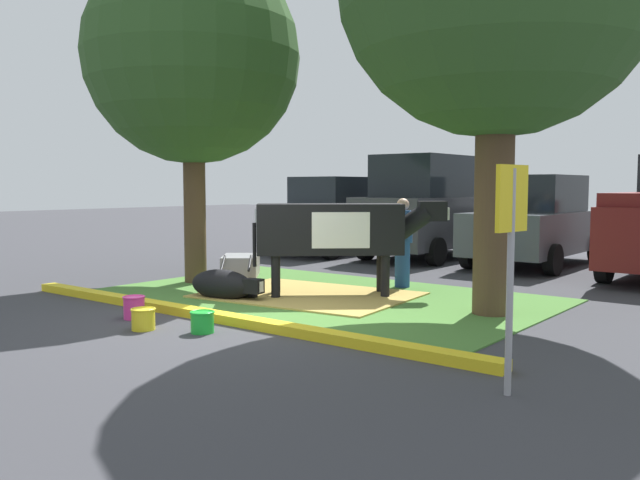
# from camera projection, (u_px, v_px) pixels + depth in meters

# --- Properties ---
(ground_plane) EXTENTS (80.00, 80.00, 0.00)m
(ground_plane) POSITION_uv_depth(u_px,v_px,m) (238.00, 318.00, 8.97)
(ground_plane) COLOR #38383D
(grass_island) EXTENTS (7.00, 4.48, 0.02)m
(grass_island) POSITION_uv_depth(u_px,v_px,m) (322.00, 296.00, 10.69)
(grass_island) COLOR #477A33
(grass_island) RESTS_ON ground
(curb_yellow) EXTENTS (8.20, 0.24, 0.12)m
(curb_yellow) POSITION_uv_depth(u_px,v_px,m) (212.00, 316.00, 8.81)
(curb_yellow) COLOR yellow
(curb_yellow) RESTS_ON ground
(hay_bedding) EXTENTS (3.44, 2.73, 0.04)m
(hay_bedding) POSITION_uv_depth(u_px,v_px,m) (308.00, 295.00, 10.68)
(hay_bedding) COLOR tan
(hay_bedding) RESTS_ON ground
(shade_tree_left) EXTENTS (3.87, 3.87, 6.05)m
(shade_tree_left) POSITION_uv_depth(u_px,v_px,m) (192.00, 57.00, 11.88)
(shade_tree_left) COLOR #4C3823
(shade_tree_left) RESTS_ON ground
(cow_holstein) EXTENTS (2.60, 2.35, 1.54)m
(cow_holstein) POSITION_uv_depth(u_px,v_px,m) (336.00, 230.00, 10.58)
(cow_holstein) COLOR black
(cow_holstein) RESTS_ON ground
(calf_lying) EXTENTS (1.33, 0.67, 0.48)m
(calf_lying) POSITION_uv_depth(u_px,v_px,m) (223.00, 285.00, 10.36)
(calf_lying) COLOR black
(calf_lying) RESTS_ON ground
(person_handler) EXTENTS (0.43, 0.37, 1.57)m
(person_handler) POSITION_uv_depth(u_px,v_px,m) (403.00, 240.00, 11.53)
(person_handler) COLOR #23478C
(person_handler) RESTS_ON ground
(wheelbarrow) EXTENTS (1.28, 1.42, 0.63)m
(wheelbarrow) POSITION_uv_depth(u_px,v_px,m) (241.00, 266.00, 11.53)
(wheelbarrow) COLOR gray
(wheelbarrow) RESTS_ON ground
(parking_sign) EXTENTS (0.11, 0.44, 1.96)m
(parking_sign) POSITION_uv_depth(u_px,v_px,m) (511.00, 234.00, 5.55)
(parking_sign) COLOR #99999E
(parking_sign) RESTS_ON ground
(bucket_pink) EXTENTS (0.30, 0.30, 0.31)m
(bucket_pink) POSITION_uv_depth(u_px,v_px,m) (134.00, 307.00, 8.90)
(bucket_pink) COLOR #EA3893
(bucket_pink) RESTS_ON ground
(bucket_yellow) EXTENTS (0.31, 0.31, 0.27)m
(bucket_yellow) POSITION_uv_depth(u_px,v_px,m) (143.00, 319.00, 8.21)
(bucket_yellow) COLOR yellow
(bucket_yellow) RESTS_ON ground
(bucket_green) EXTENTS (0.31, 0.31, 0.27)m
(bucket_green) POSITION_uv_depth(u_px,v_px,m) (202.00, 321.00, 8.05)
(bucket_green) COLOR green
(bucket_green) RESTS_ON ground
(sedan_silver) EXTENTS (2.04, 4.41, 2.02)m
(sedan_silver) POSITION_uv_depth(u_px,v_px,m) (337.00, 216.00, 17.67)
(sedan_silver) COLOR silver
(sedan_silver) RESTS_ON ground
(suv_dark_grey) EXTENTS (2.14, 4.61, 2.52)m
(suv_dark_grey) POSITION_uv_depth(u_px,v_px,m) (432.00, 207.00, 16.44)
(suv_dark_grey) COLOR #3D3D42
(suv_dark_grey) RESTS_ON ground
(sedan_blue) EXTENTS (2.04, 4.41, 2.02)m
(sedan_blue) POSITION_uv_depth(u_px,v_px,m) (536.00, 222.00, 14.78)
(sedan_blue) COLOR #4C5156
(sedan_blue) RESTS_ON ground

